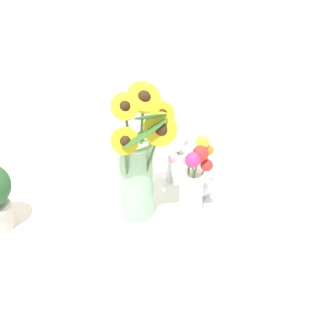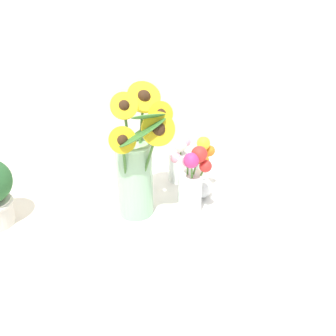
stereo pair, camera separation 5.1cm
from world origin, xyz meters
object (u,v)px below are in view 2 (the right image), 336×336
Objects in this scene: vase_small_center at (192,184)px; mason_jar_sunflowers at (137,165)px; serving_tray at (168,205)px; vase_bulb_right at (201,173)px; vase_small_back at (178,162)px.

mason_jar_sunflowers is at bearing 164.55° from vase_small_center.
vase_small_center is (0.14, -0.04, -0.06)m from mason_jar_sunflowers.
vase_bulb_right reaches higher than serving_tray.
mason_jar_sunflowers reaches higher than vase_small_center.
vase_small_center is 1.50× the size of vase_small_back.
serving_tray is 0.14m from vase_small_center.
mason_jar_sunflowers reaches higher than vase_bulb_right.
vase_small_back is (0.16, 0.16, -0.09)m from mason_jar_sunflowers.
vase_small_back is at bearing 85.72° from vase_small_center.
serving_tray is 2.80× the size of vase_bulb_right.
mason_jar_sunflowers reaches higher than serving_tray.
vase_small_center is at bearing -94.28° from vase_small_back.
vase_small_center is 0.20m from vase_small_back.
serving_tray is 3.65× the size of vase_small_back.
vase_small_center reaches higher than vase_small_back.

